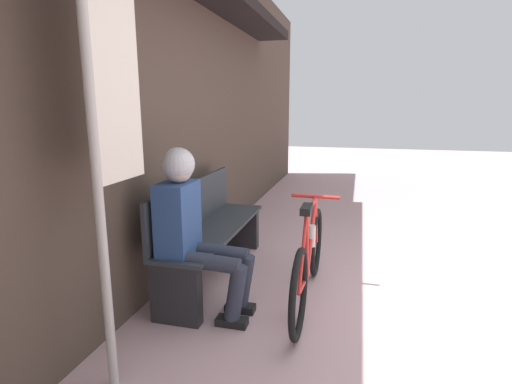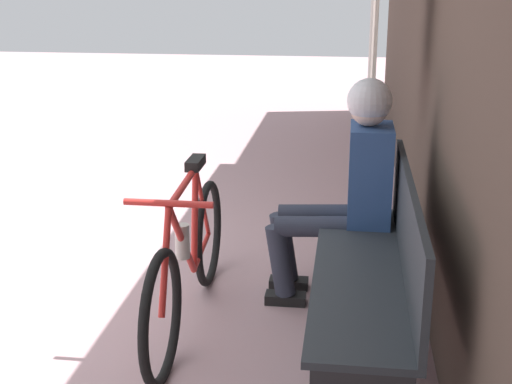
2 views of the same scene
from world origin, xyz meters
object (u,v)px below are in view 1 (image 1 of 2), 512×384
(banner_pole, at_px, (109,115))
(park_bench_near, at_px, (209,232))
(bicycle, at_px, (309,259))
(person_seated, at_px, (192,221))

(banner_pole, bearing_deg, park_bench_near, 0.27)
(bicycle, relative_size, person_seated, 1.35)
(person_seated, distance_m, banner_pole, 1.04)
(park_bench_near, xyz_separation_m, banner_pole, (-1.34, -0.01, 1.04))
(park_bench_near, relative_size, bicycle, 1.03)
(person_seated, relative_size, banner_pole, 0.55)
(park_bench_near, distance_m, person_seated, 0.71)
(park_bench_near, bearing_deg, person_seated, -169.30)
(bicycle, distance_m, person_seated, 0.95)
(park_bench_near, xyz_separation_m, person_seated, (-0.64, -0.12, 0.29))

